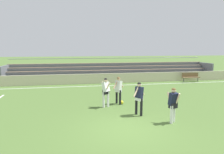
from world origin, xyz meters
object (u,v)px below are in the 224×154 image
Objects in this scene: player_white_overlapping at (106,90)px; player_dark_deep_cover at (173,102)px; soccer_ball at (122,102)px; player_dark_wide_left at (139,96)px; bench_far_left at (190,76)px; player_white_trailing_run at (118,88)px; bleacher_stand at (114,71)px.

player_white_overlapping reaches higher than player_dark_deep_cover.
soccer_ball is (1.04, 0.46, -0.90)m from player_white_overlapping.
player_white_overlapping is 2.23m from player_dark_wide_left.
soccer_ball is at bearing -141.63° from bench_far_left.
player_dark_deep_cover is (-7.25, -10.47, 0.41)m from bench_far_left.
bench_far_left is 1.07× the size of player_dark_wide_left.
player_white_overlapping is (-0.85, -0.53, 0.02)m from player_white_trailing_run.
bleacher_stand is 10.08m from soccer_ball.
bleacher_stand is at bearing 84.88° from player_dark_wide_left.
player_dark_deep_cover is (1.74, -3.57, -0.04)m from player_white_trailing_run.
player_white_trailing_run reaches higher than soccer_ball.
player_white_trailing_run is at bearing 103.98° from player_dark_wide_left.
player_dark_deep_cover is at bearing -124.72° from bench_far_left.
soccer_ball is at bearing 113.88° from player_dark_deep_cover.
player_dark_wide_left is at bearing -80.39° from soccer_ball.
soccer_ball is (-1.46, -9.94, -0.83)m from bleacher_stand.
player_white_overlapping is at bearing 130.52° from player_dark_deep_cover.
soccer_ball is (0.19, -0.07, -0.88)m from player_white_trailing_run.
player_white_overlapping reaches higher than player_white_trailing_run.
soccer_ball is at bearing 23.92° from player_white_overlapping.
player_dark_deep_cover is at bearing -89.61° from bleacher_stand.
bench_far_left is at bearing 47.36° from player_dark_wide_left.
player_white_trailing_run is at bearing 160.05° from soccer_ball.
player_white_trailing_run is at bearing -142.51° from bench_far_left.
bleacher_stand is 12.29× the size of bench_far_left.
bench_far_left is 12.35m from player_white_overlapping.
player_white_overlapping reaches higher than player_dark_wide_left.
player_dark_deep_cover is 1.76m from player_dark_wide_left.
bench_far_left is 8.18× the size of soccer_ball.
bleacher_stand is 7.93m from bench_far_left.
bleacher_stand is 13.12× the size of player_dark_wide_left.
player_white_overlapping is 1.01× the size of player_dark_wide_left.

